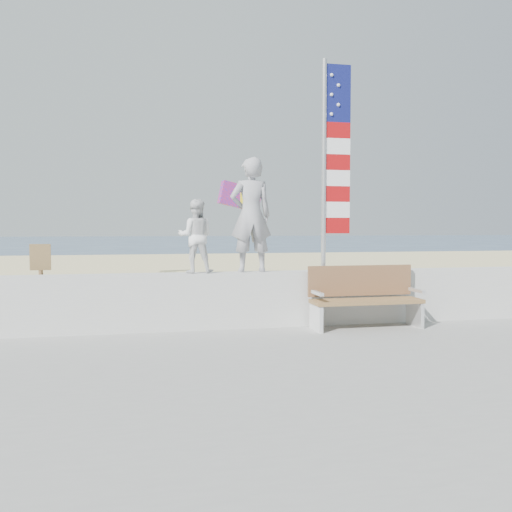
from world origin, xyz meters
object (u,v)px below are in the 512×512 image
at_px(child, 196,236).
at_px(flag, 331,156).
at_px(bench, 364,296).
at_px(adult, 251,215).

bearing_deg(child, flag, -170.67).
height_order(child, bench, child).
height_order(bench, flag, flag).
height_order(child, flag, flag).
bearing_deg(flag, adult, 179.99).
bearing_deg(bench, child, 170.39).
bearing_deg(flag, bench, -47.31).
height_order(adult, bench, adult).
xyz_separation_m(child, bench, (2.68, -0.45, -0.98)).
relative_size(child, flag, 0.33).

